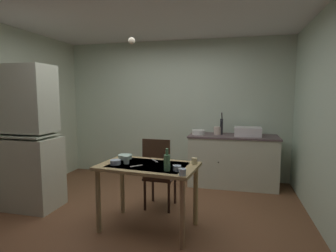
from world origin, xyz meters
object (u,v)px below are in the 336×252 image
(sink_basin, at_px, (248,131))
(chair_far_side, at_px, (159,173))
(dining_table, at_px, (148,174))
(hand_pump, at_px, (222,125))
(hutch_cabinet, at_px, (26,142))
(glass_bottle, at_px, (167,162))
(serving_bowl_wide, at_px, (115,162))
(mixing_bowl_counter, at_px, (199,132))
(mug_dark, at_px, (182,172))

(sink_basin, height_order, chair_far_side, sink_basin)
(dining_table, bearing_deg, hand_pump, 68.69)
(hutch_cabinet, relative_size, chair_far_side, 1.98)
(sink_basin, distance_m, glass_bottle, 2.24)
(hand_pump, xyz_separation_m, chair_far_side, (-0.77, -1.33, -0.54))
(chair_far_side, relative_size, serving_bowl_wide, 8.22)
(sink_basin, xyz_separation_m, hand_pump, (-0.44, 0.05, 0.09))
(hutch_cabinet, xyz_separation_m, sink_basin, (3.01, 1.64, 0.03))
(mixing_bowl_counter, bearing_deg, dining_table, -100.98)
(mixing_bowl_counter, bearing_deg, hutch_cabinet, -143.90)
(hutch_cabinet, height_order, serving_bowl_wide, hutch_cabinet)
(chair_far_side, bearing_deg, hutch_cabinet, -168.68)
(hand_pump, bearing_deg, mixing_bowl_counter, -166.24)
(hutch_cabinet, bearing_deg, serving_bowl_wide, -11.11)
(sink_basin, distance_m, chair_far_side, 1.82)
(hutch_cabinet, xyz_separation_m, mug_dark, (2.30, -0.53, -0.12))
(sink_basin, xyz_separation_m, mixing_bowl_counter, (-0.83, -0.05, -0.04))
(sink_basin, distance_m, hand_pump, 0.45)
(serving_bowl_wide, height_order, mug_dark, mug_dark)
(glass_bottle, bearing_deg, mixing_bowl_counter, 87.98)
(sink_basin, bearing_deg, glass_bottle, -113.75)
(dining_table, bearing_deg, mug_dark, -34.85)
(hand_pump, relative_size, chair_far_side, 0.39)
(dining_table, bearing_deg, sink_basin, 57.43)
(dining_table, bearing_deg, mixing_bowl_counter, 79.02)
(hutch_cabinet, distance_m, mug_dark, 2.36)
(sink_basin, distance_m, serving_bowl_wide, 2.48)
(glass_bottle, bearing_deg, serving_bowl_wide, 169.73)
(hutch_cabinet, height_order, glass_bottle, hutch_cabinet)
(dining_table, distance_m, glass_bottle, 0.40)
(dining_table, relative_size, mug_dark, 15.93)
(serving_bowl_wide, relative_size, glass_bottle, 0.50)
(hutch_cabinet, bearing_deg, chair_far_side, 11.32)
(mixing_bowl_counter, distance_m, chair_far_side, 1.35)
(sink_basin, distance_m, dining_table, 2.21)
(mug_dark, bearing_deg, sink_basin, 71.88)
(mixing_bowl_counter, relative_size, glass_bottle, 0.94)
(mixing_bowl_counter, bearing_deg, hand_pump, 13.76)
(hand_pump, relative_size, glass_bottle, 1.61)
(hand_pump, xyz_separation_m, serving_bowl_wide, (-1.11, -1.97, -0.25))
(mixing_bowl_counter, distance_m, dining_table, 1.85)
(sink_basin, relative_size, chair_far_side, 0.44)
(hand_pump, bearing_deg, glass_bottle, -102.39)
(hutch_cabinet, distance_m, mixing_bowl_counter, 2.70)
(hand_pump, height_order, mixing_bowl_counter, hand_pump)
(chair_far_side, bearing_deg, hand_pump, 59.90)
(glass_bottle, bearing_deg, hand_pump, 77.61)
(chair_far_side, relative_size, mug_dark, 13.39)
(hand_pump, relative_size, dining_table, 0.33)
(chair_far_side, height_order, glass_bottle, glass_bottle)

